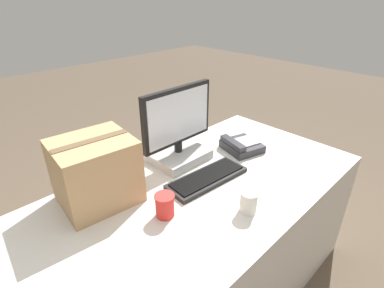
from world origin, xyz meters
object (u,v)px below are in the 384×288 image
at_px(desk_phone, 241,146).
at_px(cardboard_box, 96,171).
at_px(paper_cup_right, 249,202).
at_px(monitor, 178,135).
at_px(paper_cup_left, 165,205).
at_px(keyboard, 207,178).

xyz_separation_m(desk_phone, cardboard_box, (-0.84, 0.17, 0.12)).
height_order(desk_phone, paper_cup_right, paper_cup_right).
height_order(monitor, paper_cup_left, monitor).
bearing_deg(keyboard, cardboard_box, 156.96).
bearing_deg(paper_cup_right, monitor, 80.97).
xyz_separation_m(monitor, paper_cup_left, (-0.36, -0.31, -0.10)).
bearing_deg(monitor, paper_cup_left, -139.18).
bearing_deg(cardboard_box, monitor, 1.87).
bearing_deg(keyboard, monitor, 85.80).
bearing_deg(paper_cup_right, cardboard_box, 128.33).
bearing_deg(cardboard_box, paper_cup_right, -51.67).
xyz_separation_m(paper_cup_right, cardboard_box, (-0.42, 0.53, 0.10)).
xyz_separation_m(monitor, desk_phone, (0.34, -0.18, -0.12)).
distance_m(monitor, desk_phone, 0.40).
bearing_deg(paper_cup_left, paper_cup_right, -39.91).
distance_m(monitor, cardboard_box, 0.50).
bearing_deg(cardboard_box, desk_phone, -11.19).
height_order(paper_cup_left, cardboard_box, cardboard_box).
xyz_separation_m(monitor, keyboard, (-0.04, -0.26, -0.14)).
bearing_deg(paper_cup_right, keyboard, 80.61).
height_order(monitor, cardboard_box, monitor).
relative_size(monitor, keyboard, 1.03).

